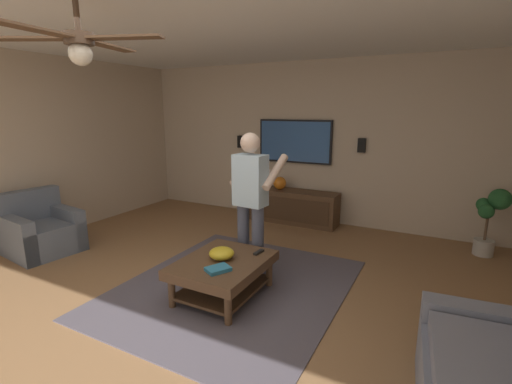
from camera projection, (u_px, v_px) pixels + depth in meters
name	position (u px, v px, depth m)	size (l,w,h in m)	color
ground_plane	(175.00, 314.00, 3.44)	(8.37, 8.37, 0.00)	olive
wall_back_tv	(308.00, 143.00, 6.19)	(0.10, 6.43, 2.66)	#C6B299
ceiling_slab	(158.00, 1.00, 2.83)	(7.17, 6.43, 0.10)	white
area_rug	(234.00, 287.00, 3.95)	(2.64, 2.25, 0.01)	#514C56
armchair	(41.00, 232.00, 4.89)	(0.90, 0.90, 0.82)	slate
coffee_table	(223.00, 269.00, 3.71)	(1.00, 0.80, 0.40)	#513823
media_console	(288.00, 206.00, 6.23)	(0.45, 1.70, 0.55)	#513823
tv	(295.00, 141.00, 6.20)	(0.05, 1.30, 0.73)	black
person_standing	(251.00, 195.00, 4.13)	(0.57, 0.57, 1.64)	#4C5166
potted_plant_tall	(491.00, 215.00, 4.74)	(0.34, 0.40, 0.89)	#B7B2A8
bowl	(222.00, 253.00, 3.70)	(0.26, 0.26, 0.12)	gold
remote_white	(221.00, 257.00, 3.72)	(0.15, 0.04, 0.02)	white
remote_black	(259.00, 252.00, 3.85)	(0.15, 0.04, 0.02)	black
book	(218.00, 269.00, 3.43)	(0.22, 0.16, 0.04)	teal
vase_round	(280.00, 183.00, 6.20)	(0.22, 0.22, 0.22)	orange
wall_speaker_left	(362.00, 145.00, 5.71)	(0.06, 0.12, 0.22)	black
wall_speaker_right	(241.00, 142.00, 6.71)	(0.06, 0.12, 0.22)	black
ceiling_fan	(79.00, 43.00, 2.51)	(1.20, 1.15, 0.46)	#4C3828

